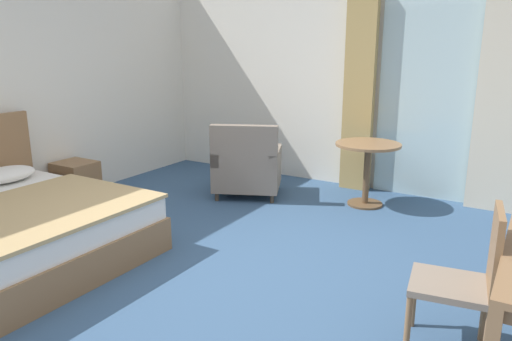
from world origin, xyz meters
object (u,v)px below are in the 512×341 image
object	(u,v)px
nightstand	(76,182)
desk_chair	(468,276)
bed	(5,228)
round_cafe_table	(367,159)
armchair_by_window	(247,167)

from	to	relation	value
nightstand	desk_chair	bearing A→B (deg)	-10.02
bed	nightstand	bearing A→B (deg)	119.76
nightstand	desk_chair	distance (m)	4.35
nightstand	desk_chair	xyz separation A→B (m)	(4.27, -0.75, 0.26)
bed	round_cafe_table	size ratio (longest dim) A/B	2.82
nightstand	desk_chair	size ratio (longest dim) A/B	0.52
desk_chair	round_cafe_table	bearing A→B (deg)	120.34
desk_chair	armchair_by_window	bearing A→B (deg)	144.08
desk_chair	armchair_by_window	xyz separation A→B (m)	(-2.71, 1.97, -0.14)
desk_chair	round_cafe_table	size ratio (longest dim) A/B	1.27
bed	desk_chair	world-z (taller)	bed
nightstand	armchair_by_window	size ratio (longest dim) A/B	0.47
bed	round_cafe_table	bearing A→B (deg)	54.26
bed	armchair_by_window	bearing A→B (deg)	72.84
nightstand	armchair_by_window	distance (m)	1.98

